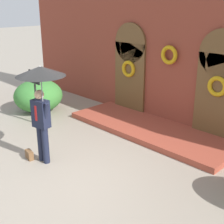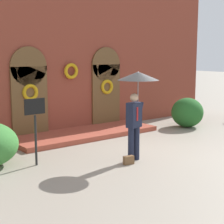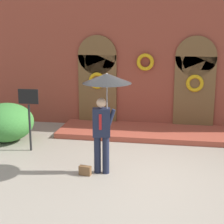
{
  "view_description": "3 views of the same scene",
  "coord_description": "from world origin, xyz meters",
  "px_view_note": "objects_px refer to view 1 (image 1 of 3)",
  "views": [
    {
      "loc": [
        5.35,
        -3.77,
        3.68
      ],
      "look_at": [
        -0.08,
        1.57,
        0.97
      ],
      "focal_mm": 50.0,
      "sensor_mm": 36.0,
      "label": 1
    },
    {
      "loc": [
        -7.13,
        -7.41,
        2.86
      ],
      "look_at": [
        0.03,
        1.58,
        1.02
      ],
      "focal_mm": 60.0,
      "sensor_mm": 36.0,
      "label": 2
    },
    {
      "loc": [
        1.01,
        -8.28,
        3.47
      ],
      "look_at": [
        -0.62,
        1.13,
        1.16
      ],
      "focal_mm": 60.0,
      "sensor_mm": 36.0,
      "label": 3
    }
  ],
  "objects_px": {
    "handbag": "(29,155)",
    "shrub_left": "(38,96)",
    "sign_post": "(35,89)",
    "person_with_umbrella": "(41,86)"
  },
  "relations": [
    {
      "from": "sign_post",
      "to": "shrub_left",
      "type": "relative_size",
      "value": 1.01
    },
    {
      "from": "person_with_umbrella",
      "to": "sign_post",
      "type": "height_order",
      "value": "person_with_umbrella"
    },
    {
      "from": "handbag",
      "to": "sign_post",
      "type": "bearing_deg",
      "value": 152.33
    },
    {
      "from": "person_with_umbrella",
      "to": "shrub_left",
      "type": "bearing_deg",
      "value": 150.33
    },
    {
      "from": "handbag",
      "to": "sign_post",
      "type": "height_order",
      "value": "sign_post"
    },
    {
      "from": "handbag",
      "to": "shrub_left",
      "type": "distance_m",
      "value": 3.65
    },
    {
      "from": "handbag",
      "to": "shrub_left",
      "type": "relative_size",
      "value": 0.16
    },
    {
      "from": "shrub_left",
      "to": "sign_post",
      "type": "bearing_deg",
      "value": -34.33
    },
    {
      "from": "handbag",
      "to": "shrub_left",
      "type": "height_order",
      "value": "shrub_left"
    },
    {
      "from": "handbag",
      "to": "sign_post",
      "type": "distance_m",
      "value": 2.59
    }
  ]
}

